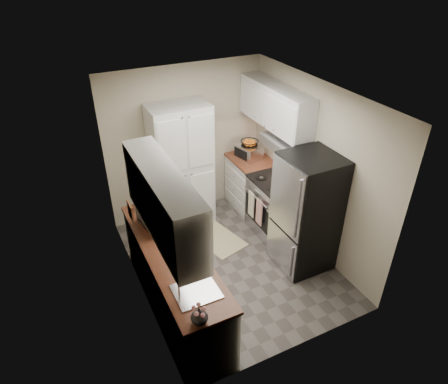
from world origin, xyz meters
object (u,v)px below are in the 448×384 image
(pantry_cabinet, at_px, (182,167))
(microwave, at_px, (157,216))
(wine_bottle, at_px, (137,202))
(toaster_oven, at_px, (249,152))
(electric_range, at_px, (275,206))
(refrigerator, at_px, (306,213))

(pantry_cabinet, relative_size, microwave, 4.00)
(wine_bottle, relative_size, toaster_oven, 0.73)
(electric_range, distance_m, toaster_oven, 1.02)
(electric_range, xyz_separation_m, refrigerator, (-0.03, -0.80, 0.37))
(electric_range, relative_size, refrigerator, 0.66)
(electric_range, bearing_deg, toaster_oven, 90.71)
(pantry_cabinet, bearing_deg, refrigerator, -56.54)
(wine_bottle, bearing_deg, toaster_oven, 18.48)
(pantry_cabinet, relative_size, electric_range, 1.77)
(refrigerator, relative_size, microwave, 3.40)
(electric_range, relative_size, microwave, 2.26)
(electric_range, distance_m, microwave, 2.06)
(microwave, xyz_separation_m, wine_bottle, (-0.13, 0.42, 0.00))
(pantry_cabinet, distance_m, toaster_oven, 1.17)
(refrigerator, xyz_separation_m, microwave, (-1.93, 0.54, 0.21))
(pantry_cabinet, distance_m, refrigerator, 2.07)
(refrigerator, xyz_separation_m, toaster_oven, (0.02, 1.65, 0.18))
(refrigerator, bearing_deg, microwave, 164.33)
(pantry_cabinet, bearing_deg, wine_bottle, -140.05)
(electric_range, height_order, microwave, microwave)
(pantry_cabinet, xyz_separation_m, electric_range, (1.17, -0.93, -0.52))
(toaster_oven, bearing_deg, electric_range, -103.47)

